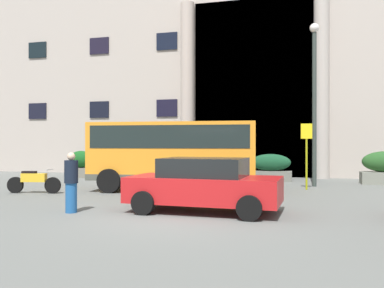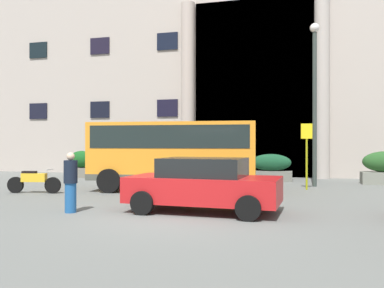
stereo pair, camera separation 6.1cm
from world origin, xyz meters
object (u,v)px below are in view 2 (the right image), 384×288
(bus_stop_sign, at_px, (307,149))
(hedge_planter_east, at_px, (82,164))
(orange_minibus, at_px, (174,150))
(motorcycle_far_end, at_px, (33,181))
(pedestrian_child_trailing, at_px, (71,182))
(hedge_planter_entrance_left, at_px, (271,168))
(lamppost_plaza_centre, at_px, (315,91))
(parked_coupe_end, at_px, (204,184))

(bus_stop_sign, distance_m, hedge_planter_east, 12.20)
(orange_minibus, distance_m, motorcycle_far_end, 5.38)
(bus_stop_sign, distance_m, pedestrian_child_trailing, 9.45)
(motorcycle_far_end, relative_size, pedestrian_child_trailing, 1.26)
(hedge_planter_east, distance_m, hedge_planter_entrance_left, 10.16)
(orange_minibus, xyz_separation_m, motorcycle_far_end, (-4.80, -2.15, -1.13))
(bus_stop_sign, xyz_separation_m, lamppost_plaza_centre, (0.35, 1.38, 2.48))
(hedge_planter_entrance_left, bearing_deg, bus_stop_sign, -64.11)
(parked_coupe_end, xyz_separation_m, motorcycle_far_end, (-7.06, 2.33, -0.29))
(orange_minibus, distance_m, lamppost_plaza_centre, 6.65)
(motorcycle_far_end, bearing_deg, orange_minibus, 14.38)
(pedestrian_child_trailing, bearing_deg, hedge_planter_entrance_left, 32.90)
(hedge_planter_east, xyz_separation_m, hedge_planter_entrance_left, (10.16, 0.33, -0.06))
(orange_minibus, relative_size, hedge_planter_east, 4.52)
(motorcycle_far_end, bearing_deg, parked_coupe_end, -28.01)
(lamppost_plaza_centre, bearing_deg, pedestrian_child_trailing, -127.55)
(bus_stop_sign, xyz_separation_m, parked_coupe_end, (-2.77, -6.08, -0.89))
(hedge_planter_east, bearing_deg, orange_minibus, -34.39)
(bus_stop_sign, height_order, pedestrian_child_trailing, bus_stop_sign)
(pedestrian_child_trailing, bearing_deg, motorcycle_far_end, 103.83)
(orange_minibus, xyz_separation_m, lamppost_plaza_centre, (5.38, 2.98, 2.52))
(orange_minibus, relative_size, bus_stop_sign, 2.48)
(pedestrian_child_trailing, bearing_deg, hedge_planter_east, 85.36)
(hedge_planter_east, bearing_deg, hedge_planter_entrance_left, 1.87)
(hedge_planter_east, xyz_separation_m, pedestrian_child_trailing, (5.61, -10.13, 0.11))
(lamppost_plaza_centre, bearing_deg, hedge_planter_east, 172.29)
(hedge_planter_east, distance_m, lamppost_plaza_centre, 12.71)
(hedge_planter_entrance_left, relative_size, lamppost_plaza_centre, 0.29)
(hedge_planter_east, bearing_deg, lamppost_plaza_centre, -7.71)
(pedestrian_child_trailing, bearing_deg, orange_minibus, 44.69)
(bus_stop_sign, bearing_deg, pedestrian_child_trailing, -130.99)
(hedge_planter_east, xyz_separation_m, motorcycle_far_end, (1.95, -6.77, -0.24))
(hedge_planter_entrance_left, height_order, pedestrian_child_trailing, pedestrian_child_trailing)
(bus_stop_sign, xyz_separation_m, hedge_planter_entrance_left, (-1.63, 3.36, -0.99))
(hedge_planter_entrance_left, distance_m, pedestrian_child_trailing, 11.41)
(orange_minibus, height_order, pedestrian_child_trailing, orange_minibus)
(hedge_planter_entrance_left, xyz_separation_m, motorcycle_far_end, (-8.21, -7.10, -0.18))
(bus_stop_sign, bearing_deg, parked_coupe_end, -114.52)
(hedge_planter_entrance_left, bearing_deg, hedge_planter_east, -178.13)
(parked_coupe_end, distance_m, lamppost_plaza_centre, 8.76)
(bus_stop_sign, height_order, hedge_planter_entrance_left, bus_stop_sign)
(bus_stop_sign, relative_size, motorcycle_far_end, 1.30)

